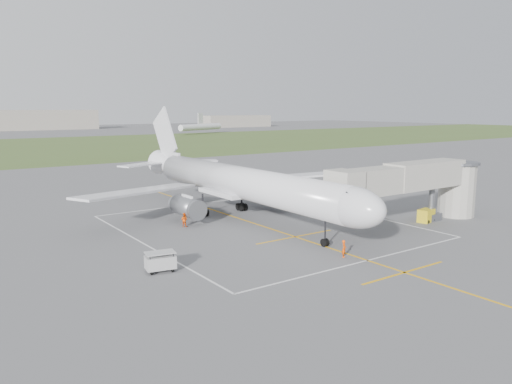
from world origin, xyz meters
TOP-DOWN VIEW (x-y plane):
  - ground at (0.00, 0.00)m, footprint 700.00×700.00m
  - grass_strip at (0.00, 130.00)m, footprint 700.00×120.00m
  - apron_markings at (0.00, -5.82)m, footprint 28.20×60.00m
  - airliner at (-0.00, 0.75)m, footprint 38.93×46.75m
  - jet_bridge at (15.72, -13.50)m, footprint 23.40×5.00m
  - gpu_unit at (17.01, -13.58)m, footprint 2.24×1.75m
  - baggage_cart at (-16.23, -12.29)m, footprint 2.62×1.86m
  - ramp_worker_nose at (-1.02, -18.09)m, footprint 0.69×0.63m
  - ramp_worker_wing at (-7.39, 0.76)m, footprint 0.95×0.98m
  - distant_aircraft at (10.35, 168.61)m, footprint 186.02×47.18m

SIDE VIEW (x-z plane):
  - ground at x=0.00m, z-range 0.00..0.00m
  - apron_markings at x=0.00m, z-range 0.00..0.01m
  - grass_strip at x=0.00m, z-range 0.00..0.02m
  - gpu_unit at x=17.01m, z-range -0.01..1.52m
  - ramp_worker_nose at x=-1.02m, z-range 0.00..1.58m
  - ramp_worker_wing at x=-7.39m, z-range 0.00..1.59m
  - baggage_cart at x=-16.23m, z-range 0.02..1.68m
  - distant_aircraft at x=10.35m, z-range -0.84..8.01m
  - airliner at x=0.00m, z-range -2.37..11.15m
  - jet_bridge at x=15.72m, z-range 1.14..8.34m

